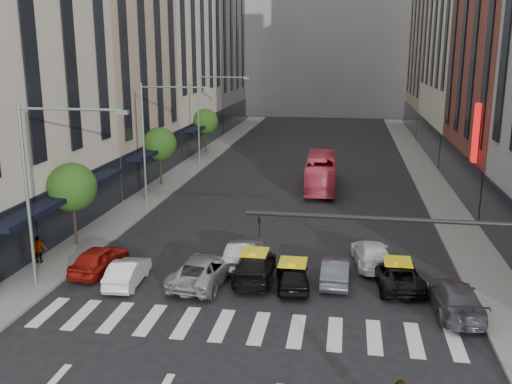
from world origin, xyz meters
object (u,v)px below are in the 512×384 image
at_px(streetlamp_far, 207,107).
at_px(taxi_center, 293,275).
at_px(car_white_front, 128,272).
at_px(pedestrian_far, 38,250).
at_px(car_red, 99,259).
at_px(streetlamp_mid, 155,127).
at_px(bus, 321,172).
at_px(taxi_left, 255,266).
at_px(streetlamp_near, 44,172).

height_order(streetlamp_far, taxi_center, streetlamp_far).
distance_m(car_white_front, pedestrian_far, 5.97).
height_order(streetlamp_far, car_red, streetlamp_far).
bearing_deg(car_red, streetlamp_mid, -78.77).
bearing_deg(car_white_front, bus, -114.16).
relative_size(streetlamp_far, taxi_center, 2.33).
bearing_deg(pedestrian_far, streetlamp_mid, -116.05).
xyz_separation_m(taxi_left, taxi_center, (2.03, -0.81, -0.06)).
bearing_deg(streetlamp_far, streetlamp_mid, -90.00).
xyz_separation_m(car_white_front, taxi_left, (6.19, 1.64, 0.08)).
distance_m(taxi_left, bus, 20.68).
height_order(streetlamp_mid, streetlamp_far, same).
bearing_deg(taxi_center, streetlamp_near, 1.71).
relative_size(car_white_front, taxi_left, 0.79).
xyz_separation_m(car_red, taxi_left, (8.29, 0.32, 0.01)).
xyz_separation_m(taxi_center, pedestrian_far, (-13.96, 0.81, 0.25)).
relative_size(car_red, bus, 0.41).
bearing_deg(taxi_center, car_red, -10.56).
xyz_separation_m(streetlamp_far, taxi_left, (9.60, -29.24, -5.18)).
bearing_deg(taxi_center, car_white_front, -2.07).
bearing_deg(streetlamp_near, pedestrian_far, 130.13).
distance_m(streetlamp_near, streetlamp_mid, 16.00).
height_order(car_red, pedestrian_far, pedestrian_far).
xyz_separation_m(streetlamp_near, pedestrian_far, (-2.33, 2.76, -4.99)).
height_order(streetlamp_near, car_white_front, streetlamp_near).
bearing_deg(bus, streetlamp_near, 61.05).
height_order(car_white_front, pedestrian_far, pedestrian_far).
bearing_deg(taxi_center, streetlamp_mid, -58.18).
height_order(streetlamp_mid, car_white_front, streetlamp_mid).
height_order(car_red, bus, bus).
bearing_deg(bus, taxi_left, 81.68).
relative_size(streetlamp_far, taxi_left, 1.81).
bearing_deg(pedestrian_far, streetlamp_far, -110.63).
bearing_deg(pedestrian_far, car_white_front, 147.99).
height_order(streetlamp_near, pedestrian_far, streetlamp_near).
bearing_deg(car_red, car_white_front, 153.50).
distance_m(streetlamp_far, car_red, 30.03).
distance_m(car_red, taxi_left, 8.30).
relative_size(car_white_front, bus, 0.38).
relative_size(car_red, taxi_center, 1.08).
bearing_deg(streetlamp_mid, streetlamp_far, 90.00).
distance_m(streetlamp_far, pedestrian_far, 29.75).
relative_size(streetlamp_near, car_white_front, 2.31).
xyz_separation_m(streetlamp_near, streetlamp_mid, (0.00, 16.00, 0.00)).
relative_size(streetlamp_mid, bus, 0.88).
relative_size(bus, pedestrian_far, 6.73).
xyz_separation_m(streetlamp_near, streetlamp_far, (0.00, 32.00, 0.00)).
bearing_deg(streetlamp_near, taxi_center, 9.52).
bearing_deg(streetlamp_far, car_red, -87.46).
height_order(streetlamp_far, taxi_left, streetlamp_far).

